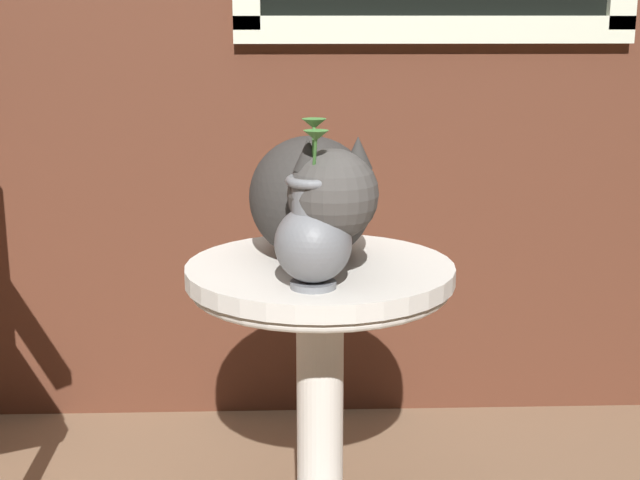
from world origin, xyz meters
TOP-DOWN VIEW (x-y plane):
  - wicker_side_table at (0.12, 0.06)m, footprint 0.54×0.54m
  - cat at (0.11, 0.08)m, footprint 0.30×0.62m
  - pewter_vase_with_ivy at (0.10, -0.10)m, footprint 0.14×0.14m

SIDE VIEW (x-z plane):
  - wicker_side_table at x=0.12m, z-range 0.12..0.74m
  - pewter_vase_with_ivy at x=0.10m, z-range 0.57..0.87m
  - cat at x=0.11m, z-range 0.62..0.89m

